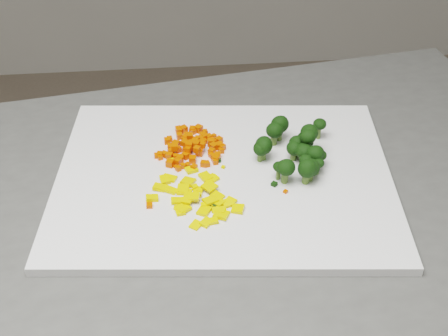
{
  "coord_description": "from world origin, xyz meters",
  "views": [
    {
      "loc": [
        -0.03,
        -0.68,
        1.43
      ],
      "look_at": [
        0.04,
        -0.02,
        0.92
      ],
      "focal_mm": 50.0,
      "sensor_mm": 36.0,
      "label": 1
    }
  ],
  "objects": [
    {
      "name": "carrot_cube_21",
      "position": [
        -0.02,
        0.04,
        0.92
      ],
      "size": [
        0.01,
        0.01,
        0.01
      ],
      "primitive_type": "cube",
      "rotation": [
        0.0,
        0.0,
        2.04
      ],
      "color": "#EB3D02",
      "rests_on": "carrot_pile"
    },
    {
      "name": "broccoli_floret_17",
      "position": [
        0.14,
        0.01,
        0.93
      ],
      "size": [
        0.03,
        0.03,
        0.03
      ],
      "primitive_type": null,
      "color": "black",
      "rests_on": "broccoli_pile"
    },
    {
      "name": "carrot_cube_38",
      "position": [
        -0.02,
        0.04,
        0.93
      ],
      "size": [
        0.01,
        0.01,
        0.01
      ],
      "primitive_type": "cube",
      "rotation": [
        0.0,
        0.0,
        0.94
      ],
      "color": "#EB3D02",
      "rests_on": "carrot_pile"
    },
    {
      "name": "pepper_chunk_25",
      "position": [
        -0.01,
        -0.12,
        0.91
      ],
      "size": [
        0.02,
        0.02,
        0.01
      ],
      "primitive_type": "cube",
      "rotation": [
        0.06,
        -0.08,
        0.93
      ],
      "color": "yellow",
      "rests_on": "pepper_pile"
    },
    {
      "name": "broccoli_floret_3",
      "position": [
        0.14,
        -0.03,
        0.93
      ],
      "size": [
        0.02,
        0.02,
        0.03
      ],
      "primitive_type": null,
      "color": "black",
      "rests_on": "broccoli_pile"
    },
    {
      "name": "carrot_cube_28",
      "position": [
        -0.01,
        0.09,
        0.92
      ],
      "size": [
        0.01,
        0.01,
        0.01
      ],
      "primitive_type": "cube",
      "rotation": [
        0.0,
        0.0,
        0.54
      ],
      "color": "#EB3D02",
      "rests_on": "carrot_pile"
    },
    {
      "name": "carrot_cube_75",
      "position": [
        0.03,
        0.02,
        0.92
      ],
      "size": [
        0.01,
        0.01,
        0.01
      ],
      "primitive_type": "cube",
      "rotation": [
        0.0,
        0.0,
        1.35
      ],
      "color": "#EB3D02",
      "rests_on": "carrot_pile"
    },
    {
      "name": "carrot_cube_7",
      "position": [
        0.0,
        0.05,
        0.92
      ],
      "size": [
        0.01,
        0.01,
        0.01
      ],
      "primitive_type": "cube",
      "rotation": [
        0.0,
        0.0,
        1.48
      ],
      "color": "#EB3D02",
      "rests_on": "carrot_pile"
    },
    {
      "name": "stray_bit_3",
      "position": [
        0.0,
        -0.05,
        0.91
      ],
      "size": [
        0.01,
        0.01,
        0.0
      ],
      "primitive_type": "cube",
      "rotation": [
        0.0,
        0.0,
        2.84
      ],
      "color": "yellow",
      "rests_on": "cutting_board"
    },
    {
      "name": "pepper_chunk_32",
      "position": [
        0.02,
        -0.1,
        0.91
      ],
      "size": [
        0.02,
        0.02,
        0.01
      ],
      "primitive_type": "cube",
      "rotation": [
        0.12,
        0.05,
        2.7
      ],
      "color": "yellow",
      "rests_on": "pepper_pile"
    },
    {
      "name": "carrot_cube_31",
      "position": [
        -0.04,
        0.03,
        0.92
      ],
      "size": [
        0.01,
        0.01,
        0.01
      ],
      "primitive_type": "cube",
      "rotation": [
        0.0,
        0.0,
        0.9
      ],
      "color": "#EB3D02",
      "rests_on": "carrot_pile"
    },
    {
      "name": "stray_bit_5",
      "position": [
        -0.01,
        -0.05,
        0.91
      ],
      "size": [
        0.01,
        0.01,
        0.01
      ],
      "primitive_type": "cube",
      "rotation": [
        0.0,
        0.0,
        1.91
      ],
      "color": "yellow",
      "rests_on": "cutting_board"
    },
    {
      "name": "carrot_cube_33",
      "position": [
        0.02,
        0.08,
        0.92
      ],
      "size": [
        0.01,
        0.01,
        0.01
      ],
      "primitive_type": "cube",
      "rotation": [
        0.0,
        0.0,
        1.74
      ],
      "color": "#EB3D02",
      "rests_on": "carrot_pile"
    },
    {
      "name": "carrot_cube_62",
      "position": [
        -0.02,
        -0.0,
        0.92
      ],
      "size": [
        0.01,
        0.01,
        0.01
      ],
      "primitive_type": "cube",
      "rotation": [
        0.0,
        0.0,
        1.62
      ],
      "color": "#EB3D02",
      "rests_on": "carrot_pile"
    },
    {
      "name": "carrot_cube_71",
      "position": [
        -0.01,
        0.04,
        0.92
      ],
      "size": [
        0.01,
        0.01,
        0.01
      ],
      "primitive_type": "cube",
      "rotation": [
        0.0,
        0.0,
        2.33
      ],
      "color": "#EB3D02",
      "rests_on": "carrot_pile"
    },
    {
      "name": "stray_bit_0",
      "position": [
        -0.03,
        0.02,
        0.91
      ],
      "size": [
        0.01,
        0.01,
        0.0
      ],
      "primitive_type": "cube",
      "rotation": [
        0.0,
        0.0,
        0.06
      ],
      "color": "yellow",
      "rests_on": "cutting_board"
    },
    {
      "name": "carrot_cube_2",
      "position": [
        -0.0,
        0.01,
        0.92
      ],
      "size": [
        0.01,
        0.01,
        0.01
      ],
      "primitive_type": "cube",
      "rotation": [
        0.0,
        0.0,
        2.94
      ],
      "color": "#EB3D02",
      "rests_on": "carrot_pile"
    },
    {
      "name": "pepper_chunk_8",
      "position": [
        -0.02,
        -0.05,
        0.91
      ],
      "size": [
        0.02,
        0.02,
        0.01
      ],
      "primitive_type": "cube",
      "rotation": [
        -0.02,
        -0.1,
        1.41
      ],
      "color": "yellow",
      "rests_on": "pepper_pile"
    },
    {
      "name": "cutting_board",
      "position": [
        0.04,
        -0.02,
        0.91
      ],
      "size": [
        0.48,
        0.39,
        0.01
      ],
      "primitive_type": "cube",
      "rotation": [
        0.0,
        0.0,
        -0.09
      ],
      "color": "white",
      "rests_on": "counter_block"
    },
    {
      "name": "pepper_chunk_17",
      "position": [
        -0.01,
        -0.01,
        0.91
      ],
      "size": [
        0.02,
        0.02,
        0.01
      ],
      "primitive_type": "cube",
      "rotation": [
        -0.04,
        0.01,
        0.35
      ],
      "color": "yellow",
      "rests_on": "pepper_pile"
    },
    {
      "name": "stray_bit_7",
      "position": [
        0.0,
        -0.08,
        0.91
      ],
      "size": [
        0.01,
        0.01,
        0.01
      ],
      "primitive_type": "cube",
      "rotation": [
        0.0,
        0.0,
        3.14
      ],
      "color": "yellow",
      "rests_on": "cutting_board"
    },
    {
      "name": "carrot_cube_17",
      "position": [
        0.02,
        0.02,
        0.92
      ],
      "size": [
        0.01,
        0.01,
        0.01
      ],
      "primitive_type": "cube",
      "rotation": [
        0.0,
        0.0,
        0.56
      ],
      "color": "#EB3D02",
      "rests_on": "carrot_pile"
    },
    {
      "name": "carrot_cube_60",
      "position": [
        -0.0,
        0.04,
        0.92
      ],
      "size": [
        0.01,
        0.01,
        0.01
      ],
      "primitive_type": "cube",
      "rotation": [
        0.0,
        0.0,
        1.72
      ],
      "color": "#EB3D02",
      "rests_on": "carrot_pile"
    },
    {
      "name": "carrot_cube_30",
      "position": [
        0.02,
        0.06,
        0.92
      ],
      "size": [
        0.01,
        0.01,
        0.01
      ],
      "primitive_type": "cube",
      "rotation": [
        0.0,
        0.0,
        0.11
      ],
      "color": "#EB3D02",
      "rests_on": "carrot_pile"
    },
    {
      "name": "broccoli_floret_14",
      "position": [
        0.17,
        -0.01,
        0.92
      ],
      "size": [
        0.02,
        0.02,
        0.02
      ],
      "primitive_type": null,
      "color": "black",
      "rests_on": "broccoli_pile"
    },
    {
      "name": "carrot_cube_40",
      "position": [
        0.0,
        0.05,
        0.92
      ],
      "size": [
        0.01,
        0.01,
        0.01
      ],
      "primitive_type": "cube",
      "rotation": [
        0.0,
        0.0,
        2.77
      ],
      "color": "#EB3D02",
      "rests_on": "carrot_pile"
    },
    {
      "name": "pepper_chunk_10",
      "position": [
        0.0,
        -0.09,
        0.91
      ],
      "size": [
        0.02,
        0.02,
        0.01
      ],
      "primitive_type": "cube",
      "rotation": [
        -0.01,
        0.07,
        2.63
      ],
      "color": "yellow",
      "rests_on": "pepper_pile"
    },
    {
      "name": "broccoli_floret_19",
      "position": [
        0.16,
        -0.02,
        0.93
      ],
      "size": [
        0.03,
        0.03,
        0.03
      ],
      "primitive_type": null,
      "color": "black",
      "rests_on": "broccoli_pile"
    },
    {
      "name": "carrot_cube_23",
      "position": [
        -0.01,
        0.05,
        0.93
      ],
      "size": [
        0.01,
        0.01,
        0.01
      ],
      "primitive_type": "cube",
      "rotation": [
        0.0,
        0.0,
        1.49
      ],
      "color": "#EB3D02",
      "rests_on": "carrot_pile"
    },
    {
      "name": "pepper_chunk_11",
      "position": [
        0.01,
        -0.03,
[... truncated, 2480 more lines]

